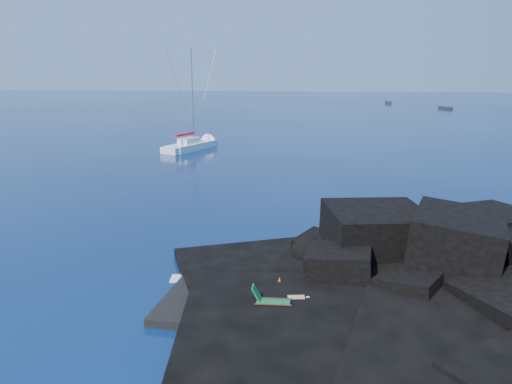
% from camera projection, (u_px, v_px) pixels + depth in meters
% --- Properties ---
extents(ground, '(400.00, 400.00, 0.00)m').
position_uv_depth(ground, '(160.00, 304.00, 22.02)').
color(ground, black).
rests_on(ground, ground).
extents(headland, '(24.00, 24.00, 3.60)m').
position_uv_depth(headland, '(446.00, 288.00, 23.59)').
color(headland, black).
rests_on(headland, ground).
extents(beach, '(9.08, 6.86, 0.70)m').
position_uv_depth(beach, '(262.00, 304.00, 22.05)').
color(beach, black).
rests_on(beach, ground).
extents(surf_foam, '(10.00, 8.00, 0.06)m').
position_uv_depth(surf_foam, '(280.00, 265.00, 26.34)').
color(surf_foam, white).
rests_on(surf_foam, ground).
extents(sailboat, '(7.12, 11.95, 12.53)m').
position_uv_depth(sailboat, '(192.00, 149.00, 63.39)').
color(sailboat, white).
rests_on(sailboat, ground).
extents(deck_chair, '(1.61, 0.73, 1.10)m').
position_uv_depth(deck_chair, '(273.00, 297.00, 20.71)').
color(deck_chair, '#197238').
rests_on(deck_chair, beach).
extents(towel, '(2.25, 1.29, 0.06)m').
position_uv_depth(towel, '(296.00, 303.00, 21.35)').
color(towel, white).
rests_on(towel, beach).
extents(sunbather, '(2.05, 0.76, 0.27)m').
position_uv_depth(sunbather, '(296.00, 299.00, 21.31)').
color(sunbather, tan).
rests_on(sunbather, towel).
extents(marker_cone, '(0.35, 0.35, 0.49)m').
position_uv_depth(marker_cone, '(279.00, 282.00, 22.88)').
color(marker_cone, '#F7500D').
rests_on(marker_cone, beach).
extents(distant_boat_a, '(1.74, 4.85, 0.64)m').
position_uv_depth(distant_boat_a, '(388.00, 103.00, 144.34)').
color(distant_boat_a, '#292A2F').
rests_on(distant_boat_a, ground).
extents(distant_boat_b, '(2.73, 4.46, 0.57)m').
position_uv_depth(distant_boat_b, '(445.00, 109.00, 124.88)').
color(distant_boat_b, '#26262B').
rests_on(distant_boat_b, ground).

